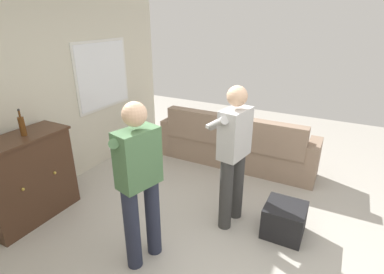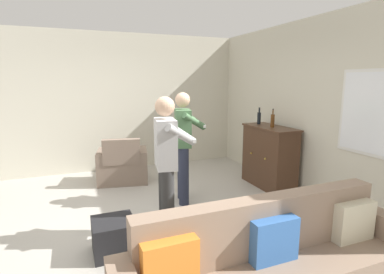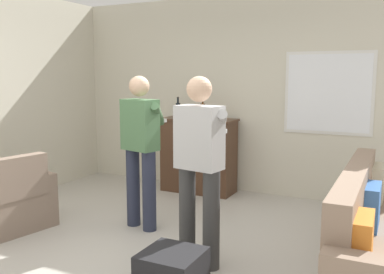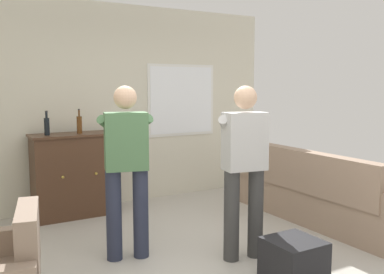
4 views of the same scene
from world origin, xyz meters
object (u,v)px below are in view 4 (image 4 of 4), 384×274
object	(u,v)px
ottoman	(294,261)
person_standing_left	(126,164)
couch	(311,194)
person_standing_right	(244,164)
bottle_wine_green	(47,126)
sideboard_cabinet	(75,175)
bottle_liquor_amber	(79,124)

from	to	relation	value
ottoman	person_standing_left	xyz separation A→B (m)	(-1.04, 1.20, 0.75)
couch	ottoman	size ratio (longest dim) A/B	5.85
couch	person_standing_right	xyz separation A→B (m)	(-1.39, -0.46, 0.59)
bottle_wine_green	person_standing_left	bearing A→B (deg)	-75.91
sideboard_cabinet	ottoman	size ratio (longest dim) A/B	2.45
bottle_wine_green	ottoman	distance (m)	3.31
person_standing_right	couch	bearing A→B (deg)	18.38
couch	person_standing_right	world-z (taller)	person_standing_right
bottle_wine_green	person_standing_left	distance (m)	1.68
bottle_liquor_amber	ottoman	xyz separation A→B (m)	(1.05, -2.80, -1.00)
sideboard_cabinet	bottle_wine_green	xyz separation A→B (m)	(-0.33, -0.02, 0.65)
sideboard_cabinet	bottle_liquor_amber	xyz separation A→B (m)	(0.07, -0.02, 0.65)
couch	person_standing_right	distance (m)	1.58
couch	bottle_wine_green	bearing A→B (deg)	148.33
sideboard_cabinet	person_standing_right	world-z (taller)	person_standing_right
ottoman	person_standing_left	distance (m)	1.76
bottle_liquor_amber	ottoman	distance (m)	3.16
person_standing_right	sideboard_cabinet	bearing A→B (deg)	115.68
sideboard_cabinet	bottle_wine_green	world-z (taller)	bottle_wine_green
bottle_liquor_amber	ottoman	size ratio (longest dim) A/B	0.71
bottle_wine_green	person_standing_right	xyz separation A→B (m)	(1.38, -2.17, -0.25)
bottle_liquor_amber	ottoman	world-z (taller)	bottle_liquor_amber
bottle_wine_green	bottle_liquor_amber	distance (m)	0.40
bottle_liquor_amber	person_standing_right	size ratio (longest dim) A/B	0.19
couch	bottle_wine_green	distance (m)	3.36
couch	person_standing_left	size ratio (longest dim) A/B	1.53
sideboard_cabinet	bottle_wine_green	distance (m)	0.73
sideboard_cabinet	ottoman	distance (m)	3.06
sideboard_cabinet	person_standing_left	size ratio (longest dim) A/B	0.64
bottle_wine_green	person_standing_right	distance (m)	2.59
bottle_wine_green	ottoman	world-z (taller)	bottle_wine_green
bottle_wine_green	ottoman	xyz separation A→B (m)	(1.45, -2.81, -1.00)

